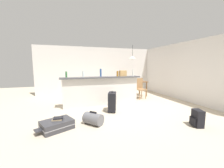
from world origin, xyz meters
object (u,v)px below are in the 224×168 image
at_px(grocery_bag, 123,73).
at_px(book_stack, 58,119).
at_px(bottle_blue, 101,73).
at_px(pendant_lamp, 132,57).
at_px(bottle_clear, 83,74).
at_px(bottle_green, 66,74).
at_px(dining_chair_near_partition, 140,87).
at_px(backpack_black, 197,119).
at_px(duffel_bag_grey, 93,119).
at_px(bottle_amber, 117,74).
at_px(suitcase_flat_charcoal, 57,125).
at_px(dining_table, 134,83).
at_px(bottle_white, 133,73).
at_px(suitcase_upright_black, 112,102).

xyz_separation_m(grocery_bag, book_stack, (-2.31, -1.57, -0.96)).
xyz_separation_m(bottle_blue, pendant_lamp, (1.88, 1.18, 0.67)).
distance_m(bottle_clear, grocery_bag, 1.50).
distance_m(bottle_green, dining_chair_near_partition, 3.31).
bearing_deg(backpack_black, duffel_bag_grey, 159.18).
bearing_deg(grocery_bag, bottle_amber, -171.94).
bearing_deg(book_stack, bottle_clear, 63.50).
bearing_deg(suitcase_flat_charcoal, dining_chair_near_partition, 32.59).
relative_size(suitcase_flat_charcoal, book_stack, 3.47).
bearing_deg(pendant_lamp, backpack_black, -91.16).
xyz_separation_m(dining_table, duffel_bag_grey, (-2.58, -2.76, -0.50)).
xyz_separation_m(grocery_bag, dining_chair_near_partition, (1.11, 0.59, -0.69)).
xyz_separation_m(pendant_lamp, duffel_bag_grey, (-2.49, -2.85, -1.76)).
distance_m(bottle_blue, duffel_bag_grey, 2.09).
height_order(bottle_green, bottle_clear, same).
bearing_deg(book_stack, dining_chair_near_partition, 32.34).
distance_m(pendant_lamp, backpack_black, 4.14).
bearing_deg(book_stack, bottle_blue, 48.67).
xyz_separation_m(bottle_clear, grocery_bag, (1.50, -0.04, 0.01)).
relative_size(grocery_bag, suitcase_flat_charcoal, 0.29).
distance_m(bottle_amber, grocery_bag, 0.23).
xyz_separation_m(dining_table, backpack_black, (-0.17, -3.68, -0.44)).
height_order(backpack_black, book_stack, backpack_black).
relative_size(bottle_white, book_stack, 1.04).
height_order(dining_chair_near_partition, pendant_lamp, pendant_lamp).
bearing_deg(backpack_black, bottle_blue, 124.87).
xyz_separation_m(backpack_black, suitcase_upright_black, (-1.63, 1.74, 0.13)).
distance_m(bottle_clear, backpack_black, 3.67).
xyz_separation_m(backpack_black, book_stack, (-3.25, 0.94, 0.05)).
height_order(bottle_amber, pendant_lamp, pendant_lamp).
height_order(bottle_white, suitcase_flat_charcoal, bottle_white).
distance_m(grocery_bag, pendant_lamp, 1.77).
bearing_deg(duffel_bag_grey, grocery_bag, 47.44).
height_order(backpack_black, suitcase_upright_black, suitcase_upright_black).
distance_m(bottle_green, bottle_amber, 1.85).
xyz_separation_m(bottle_clear, dining_chair_near_partition, (2.61, 0.55, -0.68)).
bearing_deg(bottle_green, suitcase_flat_charcoal, -98.70).
relative_size(bottle_white, suitcase_flat_charcoal, 0.30).
xyz_separation_m(bottle_green, suitcase_upright_black, (1.39, -0.80, -0.87)).
xyz_separation_m(bottle_blue, book_stack, (-1.45, -1.65, -0.99)).
relative_size(bottle_green, suitcase_flat_charcoal, 0.23).
height_order(dining_table, book_stack, dining_table).
bearing_deg(book_stack, grocery_bag, 34.29).
bearing_deg(bottle_blue, bottle_white, -7.95).
bearing_deg(pendant_lamp, bottle_green, -158.45).
height_order(bottle_clear, bottle_amber, same).
bearing_deg(bottle_clear, dining_table, 23.35).
height_order(dining_table, backpack_black, dining_table).
bearing_deg(book_stack, suitcase_flat_charcoal, -123.67).
distance_m(bottle_blue, bottle_amber, 0.64).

